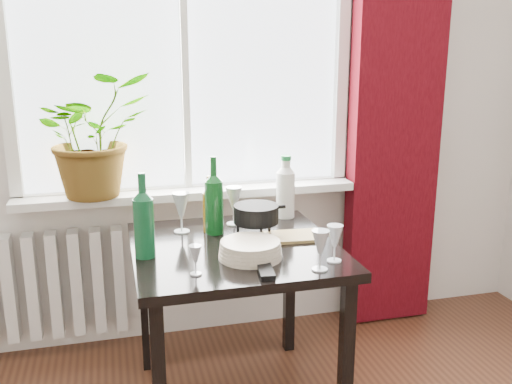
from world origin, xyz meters
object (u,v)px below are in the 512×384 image
object	(u,v)px
wineglass_back_center	(234,205)
radiator	(44,286)
table	(235,266)
potted_plant	(93,135)
bottle_amber	(210,204)
wineglass_far_right	(335,243)
tv_remote	(265,269)
plate_stack	(250,250)
cutting_board	(294,236)
fondue_pot	(256,222)
wineglass_back_left	(181,212)
wineglass_front_left	(196,260)
wine_bottle_right	(214,195)
cleaning_bottle	(286,186)
wineglass_front_right	(320,250)
wine_bottle_left	(144,215)

from	to	relation	value
wineglass_back_center	radiator	bearing A→B (deg)	158.92
table	potted_plant	distance (m)	0.94
bottle_amber	wineglass_far_right	bearing A→B (deg)	-50.39
tv_remote	wineglass_back_center	bearing A→B (deg)	96.64
plate_stack	cutting_board	distance (m)	0.30
fondue_pot	wineglass_far_right	bearing A→B (deg)	-57.18
wineglass_back_center	wineglass_back_left	xyz separation A→B (m)	(-0.25, -0.05, 0.00)
wineglass_back_left	cutting_board	world-z (taller)	wineglass_back_left
potted_plant	wineglass_front_left	xyz separation A→B (m)	(0.35, -0.85, -0.35)
wineglass_front_left	radiator	bearing A→B (deg)	125.48
table	potted_plant	bearing A→B (deg)	133.91
potted_plant	cutting_board	distance (m)	1.07
wine_bottle_right	plate_stack	xyz separation A→B (m)	(0.08, -0.34, -0.14)
wine_bottle_right	cleaning_bottle	bearing A→B (deg)	21.97
table	tv_remote	size ratio (longest dim) A/B	4.70
wineglass_back_left	cutting_board	xyz separation A→B (m)	(0.46, -0.20, -0.09)
cleaning_bottle	wineglass_front_right	world-z (taller)	cleaning_bottle
tv_remote	wine_bottle_right	bearing A→B (deg)	109.28
radiator	wineglass_front_right	xyz separation A→B (m)	(1.10, -0.98, 0.44)
wine_bottle_right	cutting_board	bearing A→B (deg)	-25.58
potted_plant	plate_stack	bearing A→B (deg)	-51.50
wineglass_back_left	wine_bottle_right	bearing A→B (deg)	-19.23
bottle_amber	cleaning_bottle	bearing A→B (deg)	17.77
potted_plant	wine_bottle_right	distance (m)	0.68
table	wineglass_far_right	size ratio (longest dim) A/B	5.62
cleaning_bottle	cutting_board	xyz separation A→B (m)	(-0.06, -0.31, -0.15)
table	plate_stack	xyz separation A→B (m)	(0.03, -0.16, 0.13)
wineglass_far_right	wineglass_back_left	distance (m)	0.73
wineglass_far_right	wineglass_front_left	size ratio (longest dim) A/B	1.32
wine_bottle_right	wineglass_far_right	size ratio (longest dim) A/B	2.35
table	tv_remote	bearing A→B (deg)	-81.18
table	wine_bottle_left	xyz separation A→B (m)	(-0.37, -0.04, 0.27)
table	wineglass_back_left	bearing A→B (deg)	129.92
wineglass_front_right	fondue_pot	bearing A→B (deg)	109.03
wine_bottle_left	bottle_amber	xyz separation A→B (m)	(0.31, 0.25, -0.04)
wineglass_front_right	wine_bottle_left	bearing A→B (deg)	153.68
wineglass_front_right	wineglass_back_left	world-z (taller)	wineglass_back_left
table	cutting_board	size ratio (longest dim) A/B	3.43
wineglass_back_left	plate_stack	size ratio (longest dim) A/B	0.74
table	wineglass_back_left	xyz separation A→B (m)	(-0.19, 0.23, 0.19)
wine_bottle_right	wineglass_far_right	distance (m)	0.61
cleaning_bottle	wineglass_back_center	world-z (taller)	cleaning_bottle
cutting_board	plate_stack	bearing A→B (deg)	-142.58
fondue_pot	cutting_board	size ratio (longest dim) A/B	0.90
wineglass_front_left	cutting_board	bearing A→B (deg)	32.23
fondue_pot	tv_remote	size ratio (longest dim) A/B	1.23
cleaning_bottle	plate_stack	xyz separation A→B (m)	(-0.30, -0.49, -0.12)
bottle_amber	wineglass_front_left	size ratio (longest dim) A/B	2.28
radiator	wineglass_back_left	distance (m)	0.89
wineglass_front_left	potted_plant	bearing A→B (deg)	112.34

